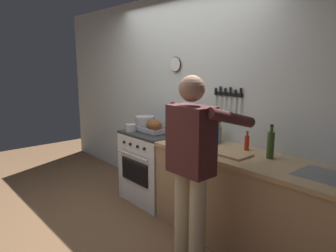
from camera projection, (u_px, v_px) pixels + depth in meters
ground_plane at (95, 231)px, 3.35m from camera, size 8.00×8.00×0.00m
wall_back at (188, 100)px, 3.96m from camera, size 6.00×0.13×2.60m
counter_block at (249, 202)px, 2.99m from camera, size 2.03×0.65×0.90m
stove at (155, 166)px, 4.06m from camera, size 0.76×0.67×0.90m
person_cook at (193, 162)px, 2.60m from camera, size 0.51×0.63×1.66m
roasting_pan at (154, 127)px, 3.92m from camera, size 0.35×0.26×0.17m
stock_pot at (145, 122)px, 4.16m from camera, size 0.25×0.25×0.16m
saucepan at (131, 128)px, 3.97m from camera, size 0.13×0.13×0.10m
cutting_board at (231, 154)px, 2.98m from camera, size 0.36×0.24×0.02m
bottle_vinegar at (219, 134)px, 3.44m from camera, size 0.06×0.06×0.23m
bottle_dish_soap at (217, 135)px, 3.37m from camera, size 0.06×0.06×0.23m
bottle_hot_sauce at (247, 142)px, 3.13m from camera, size 0.05×0.05×0.19m
bottle_wine_red at (204, 128)px, 3.56m from camera, size 0.08×0.08×0.32m
bottle_olive_oil at (271, 144)px, 2.85m from camera, size 0.07×0.07×0.31m
bottle_soy_sauce at (212, 132)px, 3.54m from camera, size 0.06×0.06×0.21m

